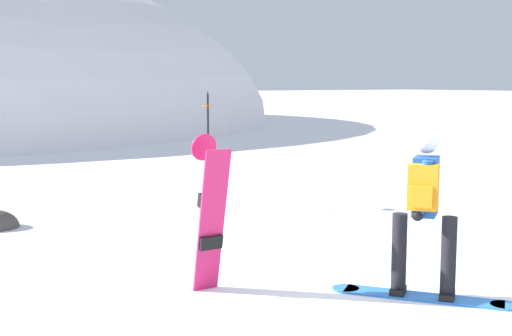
# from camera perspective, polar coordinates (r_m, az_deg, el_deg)

# --- Properties ---
(ground_plane) EXTENTS (300.00, 300.00, 0.00)m
(ground_plane) POSITION_cam_1_polar(r_m,az_deg,el_deg) (7.04, 13.55, -10.76)
(ground_plane) COLOR white
(snowboarder_main) EXTENTS (1.22, 1.53, 1.71)m
(snowboarder_main) POSITION_cam_1_polar(r_m,az_deg,el_deg) (6.89, 13.89, -3.28)
(snowboarder_main) COLOR blue
(snowboarder_main) RESTS_ON ground
(spare_snowboard) EXTENTS (0.28, 0.36, 1.63)m
(spare_snowboard) POSITION_cam_1_polar(r_m,az_deg,el_deg) (6.95, -3.82, -3.78)
(spare_snowboard) COLOR #D11E5B
(spare_snowboard) RESTS_ON ground
(piste_marker_near) EXTENTS (0.20, 0.20, 2.01)m
(piste_marker_near) POSITION_cam_1_polar(r_m,az_deg,el_deg) (11.81, -4.02, 2.28)
(piste_marker_near) COLOR black
(piste_marker_near) RESTS_ON ground
(rock_mid) EXTENTS (0.46, 0.39, 0.32)m
(rock_mid) POSITION_cam_1_polar(r_m,az_deg,el_deg) (13.45, 13.58, -2.22)
(rock_mid) COLOR #383333
(rock_mid) RESTS_ON ground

